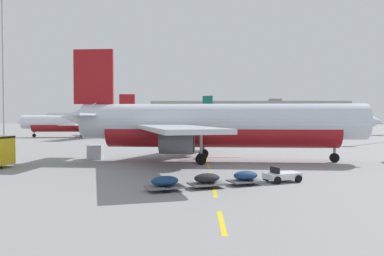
{
  "coord_description": "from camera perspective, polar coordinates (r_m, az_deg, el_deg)",
  "views": [
    {
      "loc": [
        16.86,
        -21.94,
        4.82
      ],
      "look_at": [
        16.25,
        26.3,
        3.36
      ],
      "focal_mm": 35.06,
      "sensor_mm": 36.0,
      "label": 1
    }
  ],
  "objects": [
    {
      "name": "uld_cargo_container",
      "position": [
        44.05,
        -14.49,
        -3.55
      ],
      "size": [
        1.68,
        1.64,
        1.6
      ],
      "color": "#B7BCC6",
      "rests_on": "ground"
    },
    {
      "name": "apron_paint_markings",
      "position": [
        59.61,
        1.82,
        -2.9
      ],
      "size": [
        8.0,
        94.51,
        0.01
      ],
      "color": "yellow",
      "rests_on": "ground"
    },
    {
      "name": "airliner_foreground",
      "position": [
        40.32,
        3.61,
        0.5
      ],
      "size": [
        34.81,
        34.55,
        12.2
      ],
      "color": "silver",
      "rests_on": "ground"
    },
    {
      "name": "baggage_train",
      "position": [
        26.28,
        5.35,
        -7.66
      ],
      "size": [
        11.26,
        5.87,
        1.14
      ],
      "color": "silver",
      "rests_on": "ground"
    },
    {
      "name": "ground",
      "position": [
        66.29,
        21.17,
        -2.55
      ],
      "size": [
        400.0,
        400.0,
        0.0
      ],
      "primitive_type": "plane",
      "color": "gray"
    },
    {
      "name": "terminal_satellite",
      "position": [
        191.21,
        8.37,
        2.11
      ],
      "size": [
        94.3,
        27.25,
        13.81
      ],
      "color": "#9E998E",
      "rests_on": "ground"
    },
    {
      "name": "airliner_far_right",
      "position": [
        92.07,
        -16.76,
        0.71
      ],
      "size": [
        28.97,
        28.7,
        10.15
      ],
      "color": "silver",
      "rests_on": "ground"
    },
    {
      "name": "apron_light_mast_near",
      "position": [
        82.77,
        -26.83,
        10.5
      ],
      "size": [
        1.8,
        1.8,
        28.98
      ],
      "color": "slate",
      "rests_on": "ground"
    },
    {
      "name": "airliner_mid_left",
      "position": [
        120.24,
        7.12,
        1.27
      ],
      "size": [
        29.38,
        27.94,
        11.97
      ],
      "color": "silver",
      "rests_on": "ground"
    }
  ]
}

